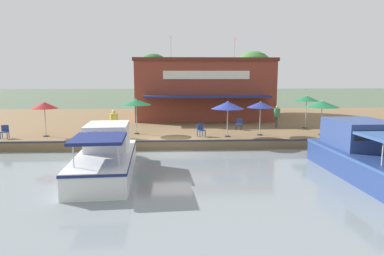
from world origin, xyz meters
TOP-DOWN VIEW (x-y plane):
  - ground_plane at (0.00, 0.00)m, footprint 220.00×220.00m
  - quay_deck at (-11.00, 0.00)m, footprint 22.00×56.00m
  - quay_edge_fender at (-0.10, 0.00)m, footprint 0.20×50.40m
  - waterfront_restaurant at (-13.11, 2.86)m, footprint 10.39×12.51m
  - patio_umbrella_mid_patio_right at (-5.22, 10.20)m, footprint 1.82×1.82m
  - patio_umbrella_mid_patio_left at (-2.36, -8.36)m, footprint 1.75×1.75m
  - patio_umbrella_by_entrance at (-2.21, 5.91)m, footprint 1.82×1.82m
  - patio_umbrella_back_row at (-1.70, 3.62)m, footprint 2.16×2.16m
  - patio_umbrella_far_corner at (-2.12, 10.08)m, footprint 2.27×2.27m
  - patio_umbrella_near_quay_edge at (-3.11, -2.47)m, footprint 2.05×2.05m
  - cafe_chair_far_corner_seat at (-1.76, -10.73)m, footprint 0.51×0.51m
  - cafe_chair_beside_entrance at (-1.88, 1.89)m, footprint 0.57×0.57m
  - cafe_chair_mid_patio at (-4.63, 4.95)m, footprint 0.57×0.57m
  - person_at_quay_edge at (-5.62, 8.07)m, footprint 0.48×0.48m
  - person_near_entrance at (-1.77, -3.76)m, footprint 0.51×0.51m
  - motorboat_nearest_quay at (4.42, -3.00)m, footprint 7.94×2.89m
  - motorboat_mid_row at (4.98, 9.04)m, footprint 8.30×3.30m
  - tree_upstream_bank at (-15.01, -2.14)m, footprint 3.72×3.55m
  - tree_downstream_bank at (-17.07, 8.62)m, footprint 4.64×4.42m

SIDE VIEW (x-z plane):
  - ground_plane at x=0.00m, z-range 0.00..0.00m
  - quay_deck at x=-11.00m, z-range 0.00..0.60m
  - quay_edge_fender at x=-0.10m, z-range 0.60..0.70m
  - motorboat_nearest_quay at x=4.42m, z-range -0.24..1.98m
  - motorboat_mid_row at x=4.98m, z-range -0.25..2.13m
  - cafe_chair_far_corner_seat at x=-1.76m, z-range 0.65..1.50m
  - cafe_chair_beside_entrance at x=-1.88m, z-range 0.65..1.50m
  - cafe_chair_mid_patio at x=-4.63m, z-range 0.65..1.50m
  - person_at_quay_edge at x=-5.62m, z-range 0.82..2.53m
  - person_near_entrance at x=-1.77m, z-range 0.85..2.66m
  - patio_umbrella_by_entrance at x=-2.21m, z-range 1.51..3.80m
  - patio_umbrella_mid_patio_left at x=-2.36m, z-range 1.50..3.82m
  - patio_umbrella_back_row at x=-1.70m, z-range 1.50..3.85m
  - patio_umbrella_far_corner at x=-2.12m, z-range 1.52..3.87m
  - patio_umbrella_near_quay_edge at x=-3.11m, z-range 1.57..4.01m
  - patio_umbrella_mid_patio_right at x=-5.22m, z-range 1.61..4.14m
  - waterfront_restaurant at x=-13.11m, z-range -0.52..7.27m
  - tree_upstream_bank at x=-15.01m, z-range 1.84..8.08m
  - tree_downstream_bank at x=-17.07m, z-range 1.62..8.32m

